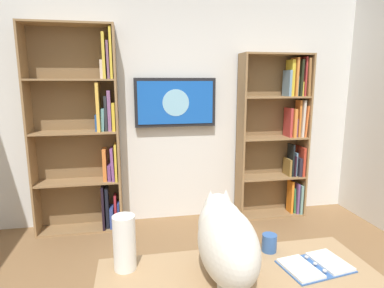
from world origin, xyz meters
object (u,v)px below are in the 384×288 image
at_px(cat, 225,238).
at_px(paper_towel_roll, 124,243).
at_px(wall_mounted_tv, 175,103).
at_px(bookshelf_left, 281,134).
at_px(open_binder, 315,265).
at_px(bookshelf_right, 86,134).
at_px(coffee_mug, 269,243).

height_order(cat, paper_towel_roll, cat).
xyz_separation_m(wall_mounted_tv, paper_towel_roll, (0.55, 2.18, -0.54)).
bearing_deg(cat, paper_towel_roll, -15.97).
bearing_deg(paper_towel_roll, bookshelf_left, -130.99).
height_order(cat, open_binder, cat).
bearing_deg(open_binder, cat, -3.37).
distance_m(wall_mounted_tv, paper_towel_roll, 2.31).
xyz_separation_m(cat, open_binder, (-0.46, 0.03, -0.18)).
distance_m(bookshelf_left, wall_mounted_tv, 1.33).
relative_size(bookshelf_right, open_binder, 6.18).
height_order(bookshelf_left, wall_mounted_tv, bookshelf_left).
distance_m(bookshelf_right, paper_towel_roll, 2.16).
relative_size(wall_mounted_tv, coffee_mug, 9.67).
bearing_deg(paper_towel_roll, coffee_mug, -178.02).
xyz_separation_m(wall_mounted_tv, open_binder, (-0.38, 2.34, -0.67)).
distance_m(cat, coffee_mug, 0.37).
height_order(bookshelf_left, coffee_mug, bookshelf_left).
xyz_separation_m(bookshelf_right, open_binder, (-1.37, 2.26, -0.35)).
height_order(bookshelf_left, open_binder, bookshelf_left).
bearing_deg(open_binder, wall_mounted_tv, -80.71).
bearing_deg(bookshelf_left, cat, 58.81).
distance_m(bookshelf_right, open_binder, 2.67).
xyz_separation_m(cat, coffee_mug, (-0.30, -0.16, -0.14)).
relative_size(cat, open_binder, 1.77).
relative_size(bookshelf_left, coffee_mug, 20.43).
bearing_deg(coffee_mug, wall_mounted_tv, -84.16).
xyz_separation_m(bookshelf_left, bookshelf_right, (2.26, -0.00, 0.07)).
height_order(wall_mounted_tv, paper_towel_roll, wall_mounted_tv).
xyz_separation_m(open_binder, coffee_mug, (0.16, -0.19, 0.04)).
relative_size(cat, coffee_mug, 6.63).
relative_size(bookshelf_left, paper_towel_roll, 7.07).
xyz_separation_m(wall_mounted_tv, cat, (0.08, 2.32, -0.49)).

